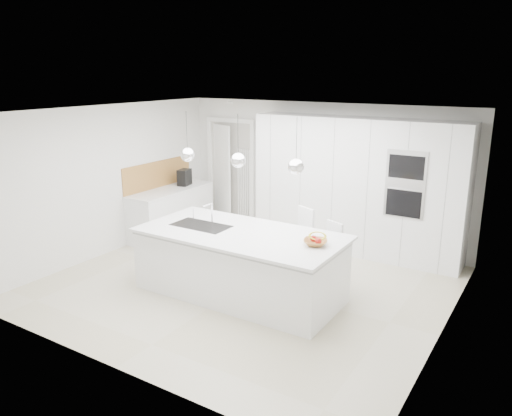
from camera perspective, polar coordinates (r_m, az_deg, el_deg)
The scene contains 27 objects.
floor at distance 7.39m, azimuth -1.25°, elevation -8.78°, with size 5.50×5.50×0.00m, color #BFB79C.
wall_back at distance 9.11m, azimuth 7.36°, elevation 4.03°, with size 5.50×5.50×0.00m, color silver.
wall_left at distance 8.75m, azimuth -16.56°, elevation 3.04°, with size 5.00×5.00×0.00m, color silver.
ceiling at distance 6.77m, azimuth -1.37°, elevation 10.92°, with size 5.50×5.50×0.00m, color white.
tall_cabinets at distance 8.57m, azimuth 11.36°, elevation 2.43°, with size 3.60×0.60×2.30m, color white.
oven_stack at distance 7.97m, azimuth 16.68°, elevation 2.59°, with size 0.62×0.04×1.05m, color #A5A5A8, non-canonical shape.
doorway_frame at distance 10.08m, azimuth -2.87°, elevation 3.93°, with size 1.11×0.08×2.13m, color white, non-canonical shape.
hallway_door at distance 10.19m, azimuth -4.19°, elevation 3.92°, with size 0.82×0.04×2.00m, color white.
radiator at distance 9.94m, azimuth -1.38°, elevation 2.74°, with size 0.32×0.04×1.40m, color white, non-canonical shape.
left_base_cabinets at distance 9.56m, azimuth -9.64°, elevation -0.59°, with size 0.60×1.80×0.86m, color white.
left_worktop at distance 9.45m, azimuth -9.77°, elevation 2.04°, with size 0.62×1.82×0.04m, color white.
oak_backsplash at distance 9.58m, azimuth -11.13°, elevation 3.81°, with size 0.02×1.80×0.50m, color #B07A3A.
island_base at distance 6.94m, azimuth -1.94°, elevation -6.58°, with size 2.80×1.20×0.86m, color white.
island_worktop at distance 6.83m, azimuth -1.74°, elevation -2.94°, with size 2.84×1.40×0.04m, color white.
island_sink at distance 7.17m, azimuth -6.28°, elevation -2.62°, with size 0.84×0.44×0.18m, color #3F3F42, non-canonical shape.
island_tap at distance 7.23m, azimuth -5.05°, elevation -0.54°, with size 0.02×0.02×0.30m, color white.
pendant_left at distance 7.04m, azimuth -7.83°, elevation 6.04°, with size 0.20×0.20×0.20m, color white.
pendant_mid at distance 6.54m, azimuth -2.05°, elevation 5.46°, with size 0.20×0.20×0.20m, color white.
pendant_right at distance 6.11m, azimuth 4.60°, elevation 4.72°, with size 0.20×0.20×0.20m, color white.
fruit_bowl at distance 6.35m, azimuth 6.80°, elevation -3.93°, with size 0.30×0.30×0.07m, color #B07A3A.
espresso_machine at distance 9.69m, azimuth -8.18°, elevation 3.49°, with size 0.19×0.29×0.31m, color black.
bar_stool_left at distance 7.38m, azimuth 5.17°, elevation -4.34°, with size 0.36×0.50×1.09m, color white, non-canonical shape.
bar_stool_right at distance 7.17m, azimuth 8.46°, elevation -5.58°, with size 0.32×0.44×0.96m, color white, non-canonical shape.
apple_a at distance 6.38m, azimuth 6.57°, elevation -3.50°, with size 0.08×0.08×0.08m, color #A41813.
apple_b at distance 6.29m, azimuth 7.13°, elevation -3.78°, with size 0.09×0.09×0.09m, color #A41813.
apple_c at distance 6.35m, azimuth 7.01°, elevation -3.65°, with size 0.07×0.07×0.07m, color #A41813.
banana_bunch at distance 6.33m, azimuth 7.04°, elevation -3.19°, with size 0.23×0.23×0.03m, color yellow.
Camera 1 is at (3.71, -5.63, 3.03)m, focal length 35.00 mm.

